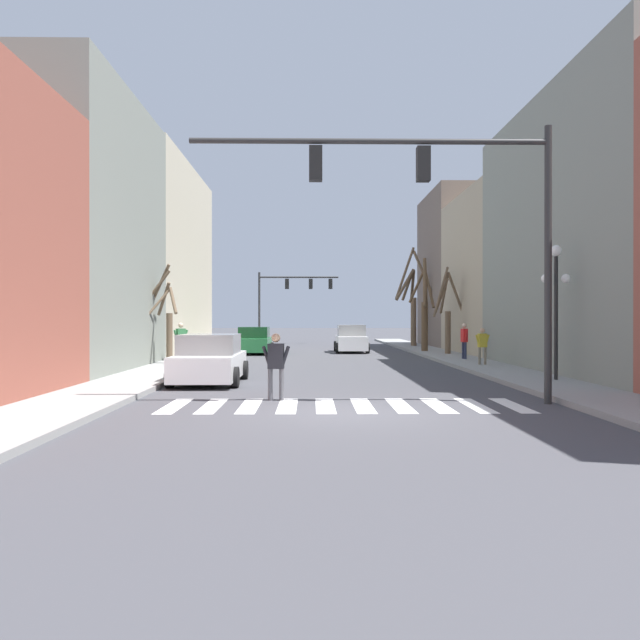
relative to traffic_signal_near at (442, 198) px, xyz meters
The scene contains 20 objects.
ground_plane 5.74m from the traffic_signal_near, 150.42° to the right, with size 240.00×240.00×0.00m, color #424247.
sidewalk_left 10.24m from the traffic_signal_near, behind, with size 2.38×90.00×0.15m.
sidewalk_right 6.53m from the traffic_signal_near, 18.73° to the right, with size 2.38×90.00×0.15m.
building_row_left 17.36m from the traffic_signal_near, 138.73° to the left, with size 6.00×35.53×10.88m.
building_row_right 15.93m from the traffic_signal_near, 58.91° to the left, with size 6.00×41.31×11.01m.
crosswalk_stripes 5.58m from the traffic_signal_near, behind, with size 8.55×2.60×0.01m.
traffic_signal_near is the anchor object (origin of this frame).
traffic_signal_far 36.44m from the traffic_signal_near, 97.79° to the left, with size 6.59×0.28×5.87m.
street_lamp_right_corner 6.65m from the traffic_signal_near, 44.40° to the left, with size 0.95×0.36×4.26m.
car_at_intersection 23.50m from the traffic_signal_near, 91.77° to the left, with size 2.01×4.26×1.69m.
car_driving_away_lane 9.20m from the traffic_signal_near, 142.52° to the left, with size 2.17×4.31×1.58m.
car_driving_toward_lane 22.80m from the traffic_signal_near, 106.89° to the left, with size 2.07×4.12×1.59m.
pedestrian_near_right_corner 16.88m from the traffic_signal_near, 123.97° to the left, with size 0.63×0.55×1.74m.
pedestrian_on_right_sidewalk 5.78m from the traffic_signal_near, 169.88° to the left, with size 0.74×0.27×1.71m.
pedestrian_crossing_street 12.27m from the traffic_signal_near, 69.81° to the left, with size 0.66×0.28×1.54m.
pedestrian_waiting_at_curb 15.62m from the traffic_signal_near, 74.09° to the left, with size 0.27×0.74×1.70m.
street_tree_right_far 22.02m from the traffic_signal_near, 80.69° to the left, with size 1.26×1.85×5.54m.
street_tree_right_mid 29.19m from the traffic_signal_near, 82.07° to the left, with size 2.78×2.93×6.98m.
street_tree_left_near 15.56m from the traffic_signal_near, 128.56° to the left, with size 2.06×1.62×4.32m.
street_tree_left_mid 19.75m from the traffic_signal_near, 77.23° to the left, with size 2.13×2.69×4.78m.
Camera 1 is at (-0.80, -13.76, 2.10)m, focal length 35.00 mm.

